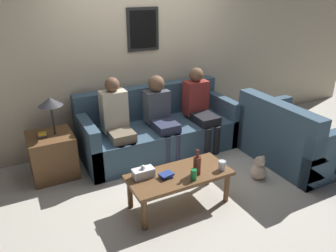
{
  "coord_description": "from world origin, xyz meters",
  "views": [
    {
      "loc": [
        -1.89,
        -3.43,
        2.31
      ],
      "look_at": [
        -0.19,
        -0.14,
        0.68
      ],
      "focal_mm": 35.0,
      "sensor_mm": 36.0,
      "label": 1
    }
  ],
  "objects_px": {
    "drinking_glass": "(222,165)",
    "coffee_table": "(179,178)",
    "couch_main": "(158,130)",
    "person_middle": "(161,113)",
    "wine_bottle": "(197,165)",
    "teddy_bear": "(259,169)",
    "person_left": "(117,121)",
    "person_right": "(200,106)",
    "couch_side": "(291,140)"
  },
  "relations": [
    {
      "from": "coffee_table",
      "to": "person_left",
      "type": "xyz_separation_m",
      "value": [
        -0.29,
        1.17,
        0.3
      ]
    },
    {
      "from": "person_middle",
      "to": "person_right",
      "type": "xyz_separation_m",
      "value": [
        0.64,
        -0.02,
        0.01
      ]
    },
    {
      "from": "person_left",
      "to": "teddy_bear",
      "type": "bearing_deg",
      "value": -38.94
    },
    {
      "from": "person_left",
      "to": "person_middle",
      "type": "height_order",
      "value": "person_left"
    },
    {
      "from": "person_left",
      "to": "person_right",
      "type": "height_order",
      "value": "person_left"
    },
    {
      "from": "person_right",
      "to": "teddy_bear",
      "type": "relative_size",
      "value": 3.74
    },
    {
      "from": "couch_main",
      "to": "coffee_table",
      "type": "xyz_separation_m",
      "value": [
        -0.38,
        -1.33,
        0.04
      ]
    },
    {
      "from": "coffee_table",
      "to": "person_left",
      "type": "relative_size",
      "value": 0.94
    },
    {
      "from": "teddy_bear",
      "to": "person_middle",
      "type": "bearing_deg",
      "value": 124.43
    },
    {
      "from": "couch_side",
      "to": "teddy_bear",
      "type": "distance_m",
      "value": 0.75
    },
    {
      "from": "couch_side",
      "to": "person_left",
      "type": "distance_m",
      "value": 2.4
    },
    {
      "from": "wine_bottle",
      "to": "person_left",
      "type": "height_order",
      "value": "person_left"
    },
    {
      "from": "coffee_table",
      "to": "person_right",
      "type": "xyz_separation_m",
      "value": [
        0.99,
        1.16,
        0.29
      ]
    },
    {
      "from": "coffee_table",
      "to": "teddy_bear",
      "type": "height_order",
      "value": "coffee_table"
    },
    {
      "from": "coffee_table",
      "to": "couch_side",
      "type": "bearing_deg",
      "value": 5.15
    },
    {
      "from": "couch_main",
      "to": "person_left",
      "type": "xyz_separation_m",
      "value": [
        -0.66,
        -0.16,
        0.34
      ]
    },
    {
      "from": "drinking_glass",
      "to": "person_right",
      "type": "distance_m",
      "value": 1.42
    },
    {
      "from": "couch_main",
      "to": "couch_side",
      "type": "relative_size",
      "value": 1.65
    },
    {
      "from": "couch_main",
      "to": "person_middle",
      "type": "relative_size",
      "value": 1.97
    },
    {
      "from": "drinking_glass",
      "to": "person_middle",
      "type": "height_order",
      "value": "person_middle"
    },
    {
      "from": "coffee_table",
      "to": "teddy_bear",
      "type": "distance_m",
      "value": 1.18
    },
    {
      "from": "drinking_glass",
      "to": "teddy_bear",
      "type": "bearing_deg",
      "value": 11.62
    },
    {
      "from": "wine_bottle",
      "to": "couch_main",
      "type": "bearing_deg",
      "value": 81.56
    },
    {
      "from": "wine_bottle",
      "to": "person_right",
      "type": "distance_m",
      "value": 1.5
    },
    {
      "from": "wine_bottle",
      "to": "teddy_bear",
      "type": "distance_m",
      "value": 1.07
    },
    {
      "from": "drinking_glass",
      "to": "coffee_table",
      "type": "bearing_deg",
      "value": 162.31
    },
    {
      "from": "person_left",
      "to": "person_right",
      "type": "bearing_deg",
      "value": -0.53
    },
    {
      "from": "person_left",
      "to": "drinking_glass",
      "type": "bearing_deg",
      "value": -60.47
    },
    {
      "from": "person_left",
      "to": "person_middle",
      "type": "relative_size",
      "value": 1.05
    },
    {
      "from": "couch_side",
      "to": "person_middle",
      "type": "distance_m",
      "value": 1.85
    },
    {
      "from": "couch_main",
      "to": "person_left",
      "type": "height_order",
      "value": "person_left"
    },
    {
      "from": "couch_main",
      "to": "person_left",
      "type": "bearing_deg",
      "value": -166.54
    },
    {
      "from": "person_right",
      "to": "teddy_bear",
      "type": "bearing_deg",
      "value": -81.54
    },
    {
      "from": "couch_main",
      "to": "coffee_table",
      "type": "height_order",
      "value": "couch_main"
    },
    {
      "from": "couch_side",
      "to": "coffee_table",
      "type": "xyz_separation_m",
      "value": [
        -1.87,
        -0.17,
        0.03
      ]
    },
    {
      "from": "coffee_table",
      "to": "person_right",
      "type": "relative_size",
      "value": 0.96
    },
    {
      "from": "wine_bottle",
      "to": "drinking_glass",
      "type": "relative_size",
      "value": 2.69
    },
    {
      "from": "person_left",
      "to": "wine_bottle",
      "type": "bearing_deg",
      "value": -70.18
    },
    {
      "from": "couch_side",
      "to": "person_right",
      "type": "relative_size",
      "value": 1.15
    },
    {
      "from": "person_middle",
      "to": "person_right",
      "type": "distance_m",
      "value": 0.64
    },
    {
      "from": "couch_main",
      "to": "couch_side",
      "type": "distance_m",
      "value": 1.89
    },
    {
      "from": "drinking_glass",
      "to": "person_left",
      "type": "xyz_separation_m",
      "value": [
        -0.74,
        1.31,
        0.19
      ]
    },
    {
      "from": "couch_side",
      "to": "person_left",
      "type": "bearing_deg",
      "value": 65.09
    },
    {
      "from": "drinking_glass",
      "to": "teddy_bear",
      "type": "relative_size",
      "value": 0.34
    },
    {
      "from": "couch_side",
      "to": "teddy_bear",
      "type": "bearing_deg",
      "value": 103.48
    },
    {
      "from": "teddy_bear",
      "to": "couch_side",
      "type": "bearing_deg",
      "value": 13.48
    },
    {
      "from": "wine_bottle",
      "to": "person_left",
      "type": "xyz_separation_m",
      "value": [
        -0.45,
        1.26,
        0.13
      ]
    },
    {
      "from": "teddy_bear",
      "to": "drinking_glass",
      "type": "bearing_deg",
      "value": -168.38
    },
    {
      "from": "couch_side",
      "to": "couch_main",
      "type": "bearing_deg",
      "value": 52.1
    },
    {
      "from": "person_left",
      "to": "teddy_bear",
      "type": "height_order",
      "value": "person_left"
    }
  ]
}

